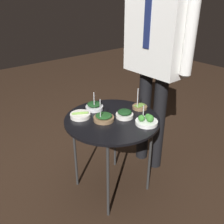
# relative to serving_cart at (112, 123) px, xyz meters

# --- Properties ---
(ground_plane) EXTENTS (8.00, 8.00, 0.00)m
(ground_plane) POSITION_rel_serving_cart_xyz_m (0.00, 0.00, -0.59)
(ground_plane) COLOR black
(serving_cart) EXTENTS (0.68, 0.68, 0.64)m
(serving_cart) POSITION_rel_serving_cart_xyz_m (0.00, 0.00, 0.00)
(serving_cart) COLOR black
(serving_cart) RESTS_ON ground_plane
(bowl_spinach_back_left) EXTENTS (0.15, 0.15, 0.18)m
(bowl_spinach_back_left) POSITION_rel_serving_cart_xyz_m (-0.01, -0.06, 0.07)
(bowl_spinach_back_left) COLOR brown
(bowl_spinach_back_left) RESTS_ON serving_cart
(bowl_asparagus_near_rim) EXTENTS (0.15, 0.15, 0.04)m
(bowl_asparagus_near_rim) POSITION_rel_serving_cart_xyz_m (-0.16, -0.16, 0.06)
(bowl_asparagus_near_rim) COLOR silver
(bowl_asparagus_near_rim) RESTS_ON serving_cart
(bowl_broccoli_mid_left) EXTENTS (0.15, 0.15, 0.12)m
(bowl_broccoli_mid_left) POSITION_rel_serving_cart_xyz_m (0.21, 0.13, 0.07)
(bowl_broccoli_mid_left) COLOR white
(bowl_broccoli_mid_left) RESTS_ON serving_cart
(bowl_asparagus_front_right) EXTENTS (0.12, 0.12, 0.17)m
(bowl_asparagus_front_right) POSITION_rel_serving_cart_xyz_m (0.01, 0.27, 0.06)
(bowl_asparagus_front_right) COLOR brown
(bowl_asparagus_front_right) RESTS_ON serving_cart
(bowl_spinach_center) EXTENTS (0.13, 0.13, 0.06)m
(bowl_spinach_center) POSITION_rel_serving_cart_xyz_m (0.04, 0.08, 0.07)
(bowl_spinach_center) COLOR silver
(bowl_spinach_center) RESTS_ON serving_cart
(bowl_spinach_front_center) EXTENTS (0.13, 0.13, 0.15)m
(bowl_spinach_front_center) POSITION_rel_serving_cart_xyz_m (-0.20, -0.01, 0.07)
(bowl_spinach_front_center) COLOR silver
(bowl_spinach_front_center) RESTS_ON serving_cart
(waiter_figure) EXTENTS (0.64, 0.24, 1.75)m
(waiter_figure) POSITION_rel_serving_cart_xyz_m (-0.06, 0.49, 0.51)
(waiter_figure) COLOR black
(waiter_figure) RESTS_ON ground_plane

